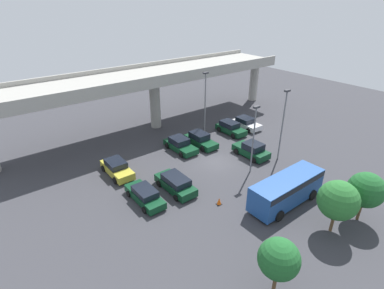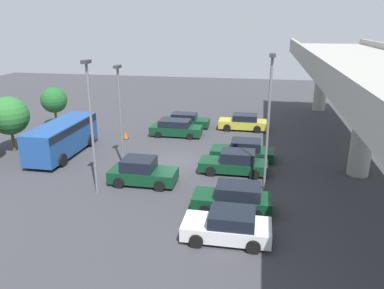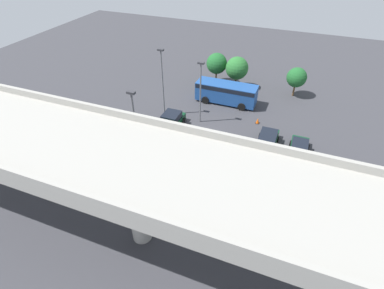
# 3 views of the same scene
# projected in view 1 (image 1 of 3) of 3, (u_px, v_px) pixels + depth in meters

# --- Properties ---
(ground_plane) EXTENTS (89.68, 89.68, 0.00)m
(ground_plane) POSITION_uv_depth(u_px,v_px,m) (216.00, 162.00, 34.01)
(ground_plane) COLOR #38383D
(highway_overpass) EXTENTS (42.09, 7.94, 8.35)m
(highway_overpass) POSITION_uv_depth(u_px,v_px,m) (154.00, 79.00, 40.13)
(highway_overpass) COLOR #9E9B93
(highway_overpass) RESTS_ON ground_plane
(parked_car_0) EXTENTS (2.11, 4.66, 1.55)m
(parked_car_0) POSITION_uv_depth(u_px,v_px,m) (117.00, 168.00, 31.35)
(parked_car_0) COLOR gold
(parked_car_0) RESTS_ON ground_plane
(parked_car_1) EXTENTS (2.14, 4.77, 1.53)m
(parked_car_1) POSITION_uv_depth(u_px,v_px,m) (176.00, 183.00, 28.80)
(parked_car_1) COLOR #0C381E
(parked_car_1) RESTS_ON ground_plane
(parked_car_2) EXTENTS (2.20, 4.80, 1.57)m
(parked_car_2) POSITION_uv_depth(u_px,v_px,m) (180.00, 145.00, 36.32)
(parked_car_2) COLOR #0C381E
(parked_car_2) RESTS_ON ground_plane
(parked_car_3) EXTENTS (2.09, 4.81, 1.63)m
(parked_car_3) POSITION_uv_depth(u_px,v_px,m) (200.00, 140.00, 37.51)
(parked_car_3) COLOR #0C381E
(parked_car_3) RESTS_ON ground_plane
(parked_car_4) EXTENTS (2.25, 4.39, 1.73)m
(parked_car_4) POSITION_uv_depth(u_px,v_px,m) (251.00, 150.00, 34.92)
(parked_car_4) COLOR #0C381E
(parked_car_4) RESTS_ON ground_plane
(parked_car_5) EXTENTS (2.11, 4.44, 1.61)m
(parked_car_5) POSITION_uv_depth(u_px,v_px,m) (231.00, 128.00, 40.84)
(parked_car_5) COLOR #0C381E
(parked_car_5) RESTS_ON ground_plane
(parked_car_6) EXTENTS (2.25, 4.33, 1.53)m
(parked_car_6) POSITION_uv_depth(u_px,v_px,m) (246.00, 123.00, 42.45)
(parked_car_6) COLOR silver
(parked_car_6) RESTS_ON ground_plane
(parked_car_7) EXTENTS (1.99, 4.79, 1.40)m
(parked_car_7) POSITION_uv_depth(u_px,v_px,m) (145.00, 195.00, 27.23)
(parked_car_7) COLOR #0C381E
(parked_car_7) RESTS_ON ground_plane
(shuttle_bus) EXTENTS (7.77, 2.72, 2.63)m
(shuttle_bus) POSITION_uv_depth(u_px,v_px,m) (287.00, 188.00, 26.61)
(shuttle_bus) COLOR #1E478C
(shuttle_bus) RESTS_ON ground_plane
(lamp_post_near_aisle) EXTENTS (0.70, 0.35, 8.19)m
(lamp_post_near_aisle) POSITION_uv_depth(u_px,v_px,m) (283.00, 120.00, 32.55)
(lamp_post_near_aisle) COLOR slate
(lamp_post_near_aisle) RESTS_ON ground_plane
(lamp_post_mid_lot) EXTENTS (0.70, 0.35, 8.50)m
(lamp_post_mid_lot) POSITION_uv_depth(u_px,v_px,m) (205.00, 100.00, 38.42)
(lamp_post_mid_lot) COLOR slate
(lamp_post_mid_lot) RESTS_ON ground_plane
(lamp_post_by_overpass) EXTENTS (0.70, 0.35, 7.39)m
(lamp_post_by_overpass) POSITION_uv_depth(u_px,v_px,m) (254.00, 134.00, 30.19)
(lamp_post_by_overpass) COLOR slate
(lamp_post_by_overpass) RESTS_ON ground_plane
(tree_front_left) EXTENTS (2.60, 2.60, 3.97)m
(tree_front_left) POSITION_uv_depth(u_px,v_px,m) (279.00, 259.00, 18.07)
(tree_front_left) COLOR brown
(tree_front_left) RESTS_ON ground_plane
(tree_front_centre) EXTENTS (3.10, 3.10, 4.54)m
(tree_front_centre) POSITION_uv_depth(u_px,v_px,m) (338.00, 200.00, 22.73)
(tree_front_centre) COLOR brown
(tree_front_centre) RESTS_ON ground_plane
(tree_front_right) EXTENTS (2.92, 2.92, 4.43)m
(tree_front_right) POSITION_uv_depth(u_px,v_px,m) (366.00, 190.00, 23.99)
(tree_front_right) COLOR brown
(tree_front_right) RESTS_ON ground_plane
(traffic_cone) EXTENTS (0.44, 0.44, 0.70)m
(traffic_cone) POSITION_uv_depth(u_px,v_px,m) (219.00, 201.00, 26.93)
(traffic_cone) COLOR black
(traffic_cone) RESTS_ON ground_plane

